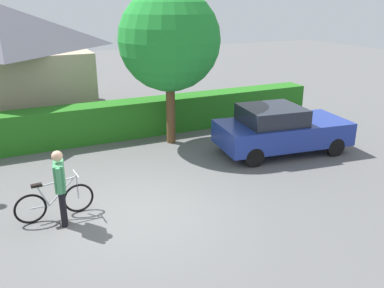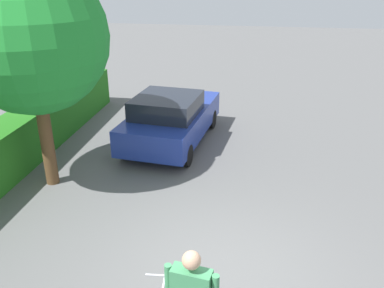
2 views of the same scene
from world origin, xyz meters
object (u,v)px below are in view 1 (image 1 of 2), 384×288
at_px(parked_car_near, 280,129).
at_px(bicycle, 55,202).
at_px(person_rider, 60,182).
at_px(tree_kerbside, 169,40).

relative_size(parked_car_near, bicycle, 2.47).
relative_size(person_rider, tree_kerbside, 0.34).
distance_m(bicycle, person_rider, 0.72).
bearing_deg(bicycle, tree_kerbside, 40.44).
xyz_separation_m(bicycle, person_rider, (0.11, -0.38, 0.60)).
xyz_separation_m(parked_car_near, person_rider, (-6.73, -1.66, 0.23)).
relative_size(parked_car_near, tree_kerbside, 0.85).
bearing_deg(tree_kerbside, person_rider, -135.87).
bearing_deg(parked_car_near, bicycle, -169.37).
height_order(parked_car_near, tree_kerbside, tree_kerbside).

